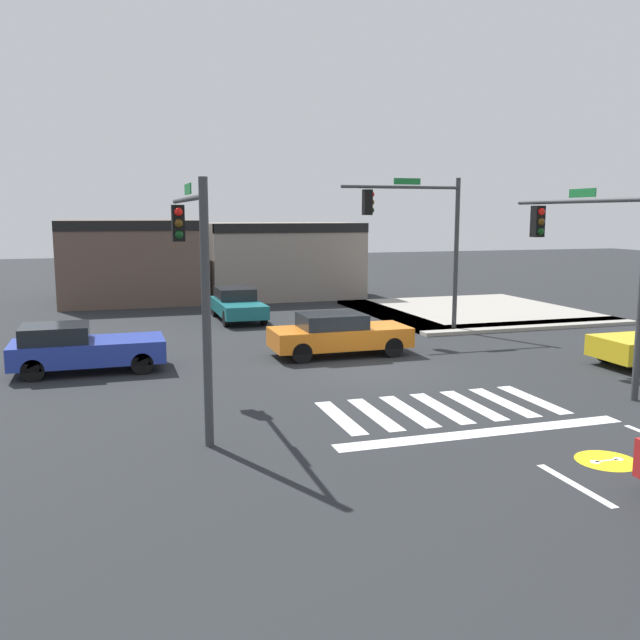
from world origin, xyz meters
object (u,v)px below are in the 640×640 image
at_px(traffic_signal_southwest, 191,253).
at_px(car_blue, 82,348).
at_px(traffic_signal_northeast, 419,226).
at_px(car_teal, 237,304).
at_px(car_orange, 338,334).
at_px(traffic_signal_southeast, 589,246).

xyz_separation_m(traffic_signal_southwest, car_blue, (-2.66, 5.50, -3.06)).
distance_m(traffic_signal_northeast, car_teal, 8.99).
relative_size(traffic_signal_southwest, traffic_signal_northeast, 0.93).
bearing_deg(traffic_signal_northeast, traffic_signal_southwest, 41.34).
relative_size(car_teal, car_orange, 0.98).
height_order(traffic_signal_southeast, car_blue, traffic_signal_southeast).
bearing_deg(traffic_signal_southwest, car_blue, 25.78).
bearing_deg(traffic_signal_southeast, car_orange, 44.23).
bearing_deg(traffic_signal_southwest, traffic_signal_northeast, -48.66).
xyz_separation_m(traffic_signal_southeast, traffic_signal_southwest, (-10.78, -0.01, -0.02)).
xyz_separation_m(traffic_signal_southwest, car_teal, (3.64, 14.18, -3.07)).
height_order(traffic_signal_southeast, car_orange, traffic_signal_southeast).
bearing_deg(car_orange, traffic_signal_southwest, -134.53).
xyz_separation_m(traffic_signal_southeast, car_teal, (-7.14, 14.18, -3.09)).
height_order(traffic_signal_northeast, car_orange, traffic_signal_northeast).
xyz_separation_m(car_blue, car_orange, (8.08, 0.01, -0.00)).
relative_size(traffic_signal_northeast, car_orange, 1.32).
bearing_deg(traffic_signal_southwest, traffic_signal_southeast, -89.96).
bearing_deg(car_blue, traffic_signal_southwest, -64.22).
distance_m(traffic_signal_southwest, traffic_signal_northeast, 12.99).
relative_size(traffic_signal_southeast, traffic_signal_southwest, 0.98).
bearing_deg(car_orange, traffic_signal_northeast, 35.32).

